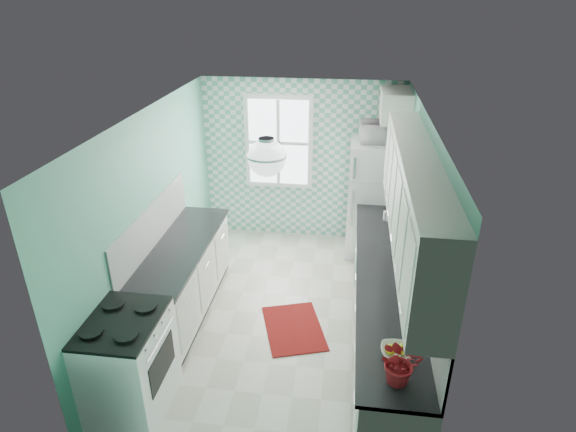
# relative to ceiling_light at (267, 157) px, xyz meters

# --- Properties ---
(floor) EXTENTS (3.00, 4.40, 0.02)m
(floor) POSITION_rel_ceiling_light_xyz_m (0.00, 0.80, -2.33)
(floor) COLOR beige
(floor) RESTS_ON ground
(ceiling) EXTENTS (3.00, 4.40, 0.02)m
(ceiling) POSITION_rel_ceiling_light_xyz_m (0.00, 0.80, 0.19)
(ceiling) COLOR white
(ceiling) RESTS_ON wall_back
(wall_back) EXTENTS (3.00, 0.02, 2.50)m
(wall_back) POSITION_rel_ceiling_light_xyz_m (0.00, 3.01, -1.07)
(wall_back) COLOR #5EB296
(wall_back) RESTS_ON floor
(wall_front) EXTENTS (3.00, 0.02, 2.50)m
(wall_front) POSITION_rel_ceiling_light_xyz_m (0.00, -1.41, -1.07)
(wall_front) COLOR #5EB296
(wall_front) RESTS_ON floor
(wall_left) EXTENTS (0.02, 4.40, 2.50)m
(wall_left) POSITION_rel_ceiling_light_xyz_m (-1.51, 0.80, -1.07)
(wall_left) COLOR #5EB296
(wall_left) RESTS_ON floor
(wall_right) EXTENTS (0.02, 4.40, 2.50)m
(wall_right) POSITION_rel_ceiling_light_xyz_m (1.51, 0.80, -1.07)
(wall_right) COLOR #5EB296
(wall_right) RESTS_ON floor
(accent_wall) EXTENTS (3.00, 0.01, 2.50)m
(accent_wall) POSITION_rel_ceiling_light_xyz_m (0.00, 2.99, -1.07)
(accent_wall) COLOR #63B29E
(accent_wall) RESTS_ON wall_back
(window) EXTENTS (1.04, 0.05, 1.44)m
(window) POSITION_rel_ceiling_light_xyz_m (-0.35, 2.96, -0.77)
(window) COLOR white
(window) RESTS_ON wall_back
(backsplash_right) EXTENTS (0.02, 3.60, 0.51)m
(backsplash_right) POSITION_rel_ceiling_light_xyz_m (1.49, 0.40, -1.13)
(backsplash_right) COLOR white
(backsplash_right) RESTS_ON wall_right
(backsplash_left) EXTENTS (0.02, 2.15, 0.51)m
(backsplash_left) POSITION_rel_ceiling_light_xyz_m (-1.49, 0.73, -1.13)
(backsplash_left) COLOR white
(backsplash_left) RESTS_ON wall_left
(upper_cabinets_right) EXTENTS (0.33, 3.20, 0.90)m
(upper_cabinets_right) POSITION_rel_ceiling_light_xyz_m (1.33, 0.20, -0.42)
(upper_cabinets_right) COLOR white
(upper_cabinets_right) RESTS_ON wall_right
(upper_cabinet_fridge) EXTENTS (0.40, 0.74, 0.40)m
(upper_cabinet_fridge) POSITION_rel_ceiling_light_xyz_m (1.30, 2.63, -0.07)
(upper_cabinet_fridge) COLOR white
(upper_cabinet_fridge) RESTS_ON wall_right
(ceiling_light) EXTENTS (0.34, 0.34, 0.35)m
(ceiling_light) POSITION_rel_ceiling_light_xyz_m (0.00, 0.00, 0.00)
(ceiling_light) COLOR silver
(ceiling_light) RESTS_ON ceiling
(base_cabinets_right) EXTENTS (0.60, 3.60, 0.90)m
(base_cabinets_right) POSITION_rel_ceiling_light_xyz_m (1.20, 0.40, -1.87)
(base_cabinets_right) COLOR white
(base_cabinets_right) RESTS_ON floor
(countertop_right) EXTENTS (0.63, 3.60, 0.04)m
(countertop_right) POSITION_rel_ceiling_light_xyz_m (1.19, 0.40, -1.40)
(countertop_right) COLOR black
(countertop_right) RESTS_ON base_cabinets_right
(base_cabinets_left) EXTENTS (0.60, 2.15, 0.90)m
(base_cabinets_left) POSITION_rel_ceiling_light_xyz_m (-1.20, 0.73, -1.87)
(base_cabinets_left) COLOR white
(base_cabinets_left) RESTS_ON floor
(countertop_left) EXTENTS (0.63, 2.15, 0.04)m
(countertop_left) POSITION_rel_ceiling_light_xyz_m (-1.19, 0.73, -1.40)
(countertop_left) COLOR black
(countertop_left) RESTS_ON base_cabinets_left
(fridge) EXTENTS (0.75, 0.75, 1.73)m
(fridge) POSITION_rel_ceiling_light_xyz_m (1.11, 2.58, -1.46)
(fridge) COLOR silver
(fridge) RESTS_ON floor
(stove) EXTENTS (0.68, 0.85, 1.02)m
(stove) POSITION_rel_ceiling_light_xyz_m (-1.20, -0.81, -1.79)
(stove) COLOR silver
(stove) RESTS_ON floor
(sink) EXTENTS (0.44, 0.37, 0.53)m
(sink) POSITION_rel_ceiling_light_xyz_m (1.20, 1.31, -1.39)
(sink) COLOR silver
(sink) RESTS_ON countertop_right
(rug) EXTENTS (0.90, 1.08, 0.01)m
(rug) POSITION_rel_ceiling_light_xyz_m (0.18, 0.56, -2.32)
(rug) COLOR #660C06
(rug) RESTS_ON floor
(dish_towel) EXTENTS (0.09, 0.24, 0.37)m
(dish_towel) POSITION_rel_ceiling_light_xyz_m (0.89, 1.22, -1.84)
(dish_towel) COLOR #5D9D9C
(dish_towel) RESTS_ON base_cabinets_right
(fruit_bowl) EXTENTS (0.25, 0.25, 0.06)m
(fruit_bowl) POSITION_rel_ceiling_light_xyz_m (1.20, -0.81, -1.35)
(fruit_bowl) COLOR silver
(fruit_bowl) RESTS_ON countertop_right
(potted_plant) EXTENTS (0.41, 0.38, 0.37)m
(potted_plant) POSITION_rel_ceiling_light_xyz_m (1.20, -1.11, -1.20)
(potted_plant) COLOR #A21313
(potted_plant) RESTS_ON countertop_right
(soap_bottle) EXTENTS (0.09, 0.09, 0.17)m
(soap_bottle) POSITION_rel_ceiling_light_xyz_m (1.25, 1.75, -1.30)
(soap_bottle) COLOR #A0BBCE
(soap_bottle) RESTS_ON countertop_right
(microwave) EXTENTS (0.54, 0.38, 0.29)m
(microwave) POSITION_rel_ceiling_light_xyz_m (1.11, 2.58, -0.45)
(microwave) COLOR white
(microwave) RESTS_ON fridge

